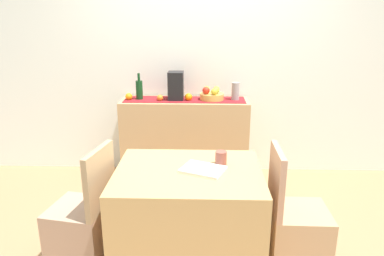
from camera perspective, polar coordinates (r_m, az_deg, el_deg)
ground_plane at (r=3.39m, az=1.56°, el=-14.19°), size 6.40×6.40×0.02m
room_wall_rear at (r=4.09m, az=1.83°, el=11.54°), size 6.40×0.06×2.70m
sideboard_console at (r=4.04m, az=-1.17°, el=-1.75°), size 1.36×0.42×0.89m
table_runner at (r=3.91m, az=-1.21°, el=4.43°), size 1.28×0.32×0.01m
fruit_bowl at (r=3.90m, az=3.02°, el=4.91°), size 0.25×0.25×0.07m
apple_rear at (r=3.92m, az=2.20°, el=5.99°), size 0.07×0.07×0.07m
apple_right at (r=3.89m, az=3.69°, el=5.86°), size 0.07×0.07×0.07m
apple_front at (r=3.96m, az=3.74°, el=6.04°), size 0.06×0.06×0.06m
apple_left at (r=3.81m, az=3.40°, el=5.64°), size 0.07×0.07×0.07m
apple_upper at (r=3.85m, az=2.12°, el=5.84°), size 0.08×0.08×0.08m
wine_bottle at (r=3.95m, az=-8.24°, el=5.93°), size 0.07×0.07×0.28m
coffee_maker at (r=3.89m, az=-2.58°, el=6.54°), size 0.16×0.18×0.30m
ceramic_vase at (r=3.90m, az=6.68°, el=5.65°), size 0.08×0.08×0.19m
orange_loose_far at (r=3.95m, az=-9.83°, el=4.82°), size 0.07×0.07×0.07m
orange_loose_end at (r=3.87m, az=-5.05°, el=4.69°), size 0.07×0.07×0.07m
orange_loose_near_bowl at (r=3.87m, az=-0.61°, el=4.82°), size 0.08×0.08×0.08m
dining_table at (r=2.69m, az=-0.64°, el=-13.85°), size 1.00×0.80×0.74m
open_book at (r=2.51m, az=1.58°, el=-6.42°), size 0.34×0.30×0.02m
coffee_cup at (r=2.59m, az=4.41°, el=-4.70°), size 0.08×0.08×0.10m
chair_near_window at (r=2.87m, az=-16.61°, el=-14.85°), size 0.47×0.47×0.90m
chair_by_corner at (r=2.82m, az=15.70°, el=-15.43°), size 0.41×0.41×0.90m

